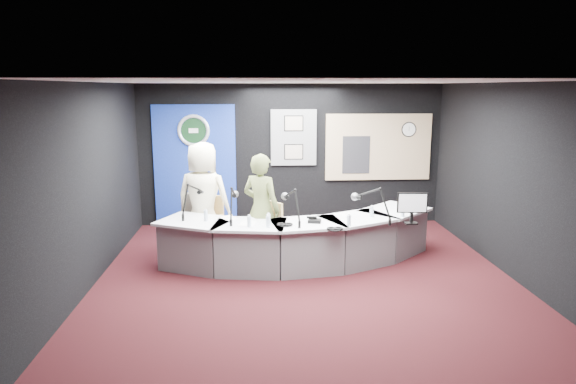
{
  "coord_description": "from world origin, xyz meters",
  "views": [
    {
      "loc": [
        -0.7,
        -7.13,
        2.73
      ],
      "look_at": [
        -0.2,
        0.8,
        1.1
      ],
      "focal_mm": 32.0,
      "sensor_mm": 36.0,
      "label": 1
    }
  ],
  "objects": [
    {
      "name": "armchair_left",
      "position": [
        -1.57,
        1.16,
        0.45
      ],
      "size": [
        0.69,
        0.69,
        0.9
      ],
      "primitive_type": null,
      "rotation": [
        0.0,
        0.0,
        -0.53
      ],
      "color": "tan",
      "rests_on": "ground"
    },
    {
      "name": "boom_mic_d",
      "position": [
        1.02,
        0.22,
        1.05
      ],
      "size": [
        0.56,
        0.56,
        0.6
      ],
      "primitive_type": null,
      "color": "black",
      "rests_on": "broadcast_desk"
    },
    {
      "name": "wall_clock",
      "position": [
        2.35,
        2.94,
        1.9
      ],
      "size": [
        0.28,
        0.01,
        0.28
      ],
      "primitive_type": "cylinder",
      "rotation": [
        1.57,
        0.0,
        0.0
      ],
      "color": "white",
      "rests_on": "booth_window_frame"
    },
    {
      "name": "equipment_rack",
      "position": [
        1.3,
        2.94,
        1.4
      ],
      "size": [
        0.55,
        0.02,
        0.75
      ],
      "primitive_type": "cube",
      "color": "black",
      "rests_on": "booth_window_frame"
    },
    {
      "name": "boom_mic_c",
      "position": [
        -0.18,
        0.23,
        1.05
      ],
      "size": [
        0.29,
        0.72,
        0.6
      ],
      "primitive_type": null,
      "color": "black",
      "rests_on": "broadcast_desk"
    },
    {
      "name": "agency_seal",
      "position": [
        -1.9,
        2.93,
        1.9
      ],
      "size": [
        0.63,
        0.07,
        0.63
      ],
      "primitive_type": "torus",
      "rotation": [
        1.57,
        0.0,
        0.0
      ],
      "color": "silver",
      "rests_on": "backdrop_panel"
    },
    {
      "name": "headphones_far",
      "position": [
        -0.29,
        0.07,
        0.77
      ],
      "size": [
        0.2,
        0.2,
        0.03
      ],
      "primitive_type": "torus",
      "color": "black",
      "rests_on": "broadcast_desk"
    },
    {
      "name": "ground",
      "position": [
        0.0,
        0.0,
        0.0
      ],
      "size": [
        6.0,
        6.0,
        0.0
      ],
      "primitive_type": "plane",
      "color": "black",
      "rests_on": "ground"
    },
    {
      "name": "broadcast_desk",
      "position": [
        -0.05,
        0.55,
        0.38
      ],
      "size": [
        4.5,
        1.9,
        0.75
      ],
      "primitive_type": null,
      "color": "silver",
      "rests_on": "ground"
    },
    {
      "name": "wall_right",
      "position": [
        3.0,
        0.0,
        1.4
      ],
      "size": [
        0.02,
        6.0,
        2.8
      ],
      "primitive_type": "cube",
      "color": "black",
      "rests_on": "ground"
    },
    {
      "name": "water_bottles",
      "position": [
        0.05,
        0.26,
        0.84
      ],
      "size": [
        3.09,
        0.57,
        0.18
      ],
      "primitive_type": null,
      "color": "silver",
      "rests_on": "broadcast_desk"
    },
    {
      "name": "framed_photo_upper",
      "position": [
        0.05,
        2.94,
        2.03
      ],
      "size": [
        0.34,
        0.02,
        0.27
      ],
      "primitive_type": "cube",
      "color": "gray",
      "rests_on": "pinboard"
    },
    {
      "name": "armchair_right",
      "position": [
        -0.63,
        0.65,
        0.48
      ],
      "size": [
        0.75,
        0.75,
        0.95
      ],
      "primitive_type": null,
      "rotation": [
        0.0,
        0.0,
        -0.92
      ],
      "color": "tan",
      "rests_on": "ground"
    },
    {
      "name": "booth_window_frame",
      "position": [
        1.75,
        2.97,
        1.55
      ],
      "size": [
        2.12,
        0.06,
        1.32
      ],
      "primitive_type": "cube",
      "color": "tan",
      "rests_on": "wall_back"
    },
    {
      "name": "boom_mic_b",
      "position": [
        -1.05,
        0.41,
        1.05
      ],
      "size": [
        0.16,
        0.74,
        0.6
      ],
      "primitive_type": null,
      "color": "black",
      "rests_on": "broadcast_desk"
    },
    {
      "name": "paper_stack",
      "position": [
        -1.12,
        0.56,
        0.75
      ],
      "size": [
        0.34,
        0.37,
        0.0
      ],
      "primitive_type": "cube",
      "rotation": [
        0.0,
        0.0,
        0.62
      ],
      "color": "white",
      "rests_on": "broadcast_desk"
    },
    {
      "name": "draped_jacket",
      "position": [
        -1.72,
        1.37,
        0.62
      ],
      "size": [
        0.48,
        0.34,
        0.7
      ],
      "primitive_type": "cube",
      "rotation": [
        0.0,
        0.0,
        -0.53
      ],
      "color": "gray",
      "rests_on": "armchair_left"
    },
    {
      "name": "seal_center",
      "position": [
        -1.9,
        2.94,
        1.9
      ],
      "size": [
        0.48,
        0.01,
        0.48
      ],
      "primitive_type": "cylinder",
      "rotation": [
        1.57,
        0.0,
        0.0
      ],
      "color": "black",
      "rests_on": "backdrop_panel"
    },
    {
      "name": "booth_glow",
      "position": [
        1.75,
        2.96,
        1.55
      ],
      "size": [
        2.0,
        0.02,
        1.2
      ],
      "primitive_type": "cube",
      "color": "#E9B593",
      "rests_on": "booth_window_frame"
    },
    {
      "name": "desk_phone",
      "position": [
        0.16,
        0.22,
        0.78
      ],
      "size": [
        0.22,
        0.19,
        0.05
      ],
      "primitive_type": "cube",
      "rotation": [
        0.0,
        0.0,
        -0.21
      ],
      "color": "black",
      "rests_on": "broadcast_desk"
    },
    {
      "name": "ceiling",
      "position": [
        0.0,
        0.0,
        2.8
      ],
      "size": [
        6.0,
        6.0,
        0.02
      ],
      "primitive_type": "cube",
      "color": "silver",
      "rests_on": "ground"
    },
    {
      "name": "framed_photo_lower",
      "position": [
        0.05,
        2.94,
        1.47
      ],
      "size": [
        0.34,
        0.02,
        0.27
      ],
      "primitive_type": "cube",
      "color": "gray",
      "rests_on": "pinboard"
    },
    {
      "name": "pinboard",
      "position": [
        0.05,
        2.97,
        1.75
      ],
      "size": [
        0.9,
        0.04,
        1.1
      ],
      "primitive_type": "cube",
      "color": "slate",
      "rests_on": "wall_back"
    },
    {
      "name": "person_woman",
      "position": [
        -0.63,
        0.65,
        0.87
      ],
      "size": [
        0.76,
        0.69,
        1.74
      ],
      "primitive_type": "imported",
      "rotation": [
        0.0,
        0.0,
        2.57
      ],
      "color": "#5B6535",
      "rests_on": "ground"
    },
    {
      "name": "boom_mic_a",
      "position": [
        -1.69,
        0.73,
        1.05
      ],
      "size": [
        0.36,
        0.69,
        0.6
      ],
      "primitive_type": null,
      "color": "black",
      "rests_on": "broadcast_desk"
    },
    {
      "name": "backdrop_panel",
      "position": [
        -1.9,
        2.97,
        1.25
      ],
      "size": [
        1.6,
        0.05,
        2.3
      ],
      "primitive_type": "cube",
      "color": "navy",
      "rests_on": "wall_back"
    },
    {
      "name": "wall_front",
      "position": [
        0.0,
        -3.0,
        1.4
      ],
      "size": [
        6.0,
        0.02,
        2.8
      ],
      "primitive_type": "cube",
      "color": "black",
      "rests_on": "ground"
    },
    {
      "name": "computer_monitor",
      "position": [
        1.57,
        0.06,
        1.07
      ],
      "size": [
        0.43,
        0.07,
        0.3
      ],
      "primitive_type": "cube",
      "rotation": [
        0.0,
        0.0,
        -0.11
      ],
      "color": "black",
      "rests_on": "broadcast_desk"
    },
    {
      "name": "wall_left",
      "position": [
        -3.0,
        0.0,
        1.4
      ],
      "size": [
        0.02,
        6.0,
        2.8
      ],
      "primitive_type": "cube",
      "color": "black",
      "rests_on": "ground"
    },
    {
      "name": "person_man",
      "position": [
        -1.57,
        1.16,
        0.93
      ],
      "size": [
        1.04,
        0.81,
        1.87
      ],
      "primitive_type": "imported",
      "rotation": [
        0.0,
        0.0,
        2.87
      ],
      "color": "#F1E7C1",
      "rests_on": "ground"
    },
    {
      "name": "wall_back",
      "position": [
        0.0,
        3.0,
        1.4
      ],
      "size": [
        6.0,
        0.02,
        2.8
      ],
      "primitive_type": "cube",
      "color": "black",
      "rests_on": "ground"
    },
    {
      "name": "notepad",
      "position": [
        -0.84,
        0.23,
        0.75
      ],
      "size": [
        0.28,
        0.36,
        0.0
      ],
      "primitive_type": "cube",
      "rotation": [
        0.0,
        0.0,
        -0.22
      ],
      "color": "white",
      "rests_on": "broadcast_desk"
    },
    {
      "name": "headphones_near",
      "position": [
        0.4,
        -0.2,
        0.77
      ],
      "size": [
        0.22,
        0.22,
        0.04
      ],
      "primitive_type": "torus",
      "color": "black",
      "rests_on": "broadcast_desk"
    }
  ]
}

